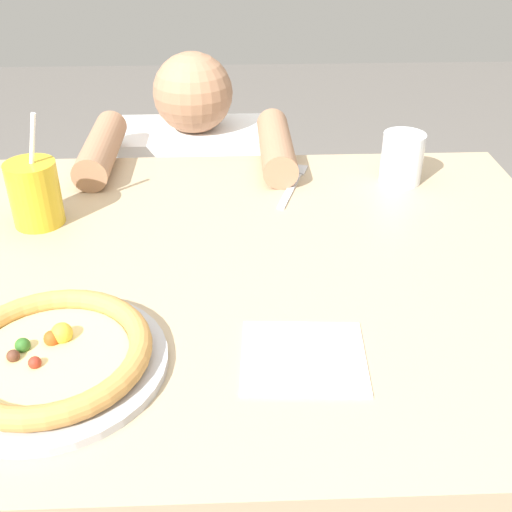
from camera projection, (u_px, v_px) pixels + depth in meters
name	position (u px, v px, depth m)	size (l,w,h in m)	color
dining_table	(230.00, 322.00, 1.06)	(1.16, 0.88, 0.75)	tan
pizza_near	(51.00, 357.00, 0.79)	(0.29, 0.29, 0.04)	#B7B7BC
drink_cup_colored	(35.00, 193.00, 1.09)	(0.09, 0.09, 0.20)	gold
water_cup_clear	(402.00, 158.00, 1.24)	(0.08, 0.08, 0.10)	silver
paper_napkin	(304.00, 357.00, 0.81)	(0.16, 0.14, 0.00)	white
fork	(293.00, 183.00, 1.25)	(0.08, 0.20, 0.00)	silver
diner_seated	(201.00, 246.00, 1.71)	(0.44, 0.53, 0.93)	#333847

